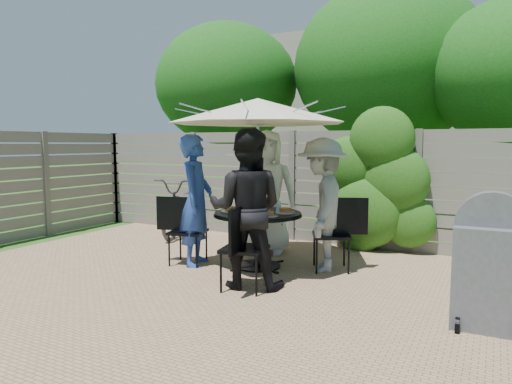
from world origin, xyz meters
The scene contains 23 objects.
backyard_envelope centered at (0.09, 10.29, 2.61)m, with size 60.00×60.00×5.00m.
patio_table centered at (0.29, 1.20, 0.52)m, with size 1.43×1.43×0.74m.
umbrella centered at (0.29, 1.20, 2.05)m, with size 2.88×2.88×2.21m.
chair_back centered at (-0.02, 2.12, 0.28)m, with size 0.59×0.70×0.92m.
person_back centered at (0.02, 1.99, 0.92)m, with size 0.90×0.59×1.84m, color silver.
chair_left centered at (-0.63, 0.89, 0.28)m, with size 0.70×0.54×0.92m.
person_left centered at (-0.50, 0.94, 0.88)m, with size 0.64×0.42×1.76m, color #2545A3.
chair_front centered at (0.59, 0.28, 0.29)m, with size 0.54×0.73×0.97m.
person_front centered at (0.55, 0.41, 0.90)m, with size 0.87×0.68×1.80m, color black.
chair_right centered at (1.20, 1.51, 0.29)m, with size 0.73×0.61×0.95m.
person_right centered at (1.07, 1.47, 0.86)m, with size 1.11×0.64×1.71m, color #989794.
plate_back centered at (0.17, 1.54, 0.77)m, with size 0.26×0.26×0.06m.
plate_left centered at (-0.05, 1.09, 0.77)m, with size 0.26×0.26×0.06m.
plate_front centered at (0.40, 0.86, 0.77)m, with size 0.26×0.26×0.06m.
plate_right centered at (0.63, 1.32, 0.77)m, with size 0.26×0.26×0.06m.
plate_extra centered at (0.55, 0.97, 0.77)m, with size 0.24×0.24×0.06m.
glass_back centered at (0.11, 1.41, 0.81)m, with size 0.07×0.07×0.14m, color silver.
glass_front centered at (0.47, 0.99, 0.81)m, with size 0.07×0.07×0.14m, color silver.
glass_right centered at (0.50, 1.38, 0.81)m, with size 0.07×0.07×0.14m, color silver.
syrup_jug centered at (0.22, 1.23, 0.82)m, with size 0.09×0.09×0.16m, color #59280C.
coffee_cup centered at (0.31, 1.44, 0.80)m, with size 0.08×0.08×0.12m, color #C6B293.
bicycle centered at (-1.92, 2.60, 0.52)m, with size 0.69×1.98×1.04m, color #333338.
bbq_grill centered at (3.00, 0.38, 0.56)m, with size 0.61×0.48×1.22m.
Camera 1 is at (3.01, -4.01, 1.63)m, focal length 32.00 mm.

